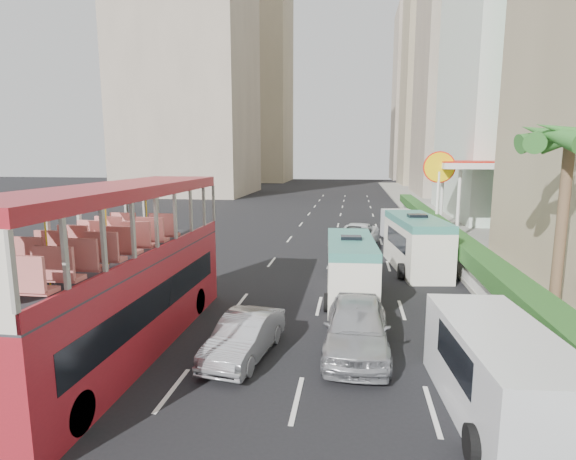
% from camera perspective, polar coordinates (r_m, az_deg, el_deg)
% --- Properties ---
extents(ground_plane, '(200.00, 200.00, 0.00)m').
position_cam_1_polar(ground_plane, '(13.46, 4.01, -16.59)').
color(ground_plane, black).
rests_on(ground_plane, ground).
extents(double_decker_bus, '(2.50, 11.00, 5.06)m').
position_cam_1_polar(double_decker_bus, '(14.28, -20.71, -4.84)').
color(double_decker_bus, maroon).
rests_on(double_decker_bus, ground).
extents(car_silver_lane_a, '(1.91, 4.01, 1.27)m').
position_cam_1_polar(car_silver_lane_a, '(13.93, -5.52, -15.68)').
color(car_silver_lane_a, '#B0B3B8').
rests_on(car_silver_lane_a, ground).
extents(car_silver_lane_b, '(1.98, 4.80, 1.63)m').
position_cam_1_polar(car_silver_lane_b, '(14.30, 8.63, -15.05)').
color(car_silver_lane_b, '#B0B3B8').
rests_on(car_silver_lane_b, ground).
extents(van_asset, '(3.14, 5.50, 1.45)m').
position_cam_1_polar(van_asset, '(29.84, 8.75, -2.05)').
color(van_asset, silver).
rests_on(van_asset, ground).
extents(minibus_near, '(2.21, 5.72, 2.49)m').
position_cam_1_polar(minibus_near, '(18.94, 7.93, -4.87)').
color(minibus_near, silver).
rests_on(minibus_near, ground).
extents(minibus_far, '(2.87, 6.44, 2.76)m').
position_cam_1_polar(minibus_far, '(24.27, 15.94, -1.65)').
color(minibus_far, silver).
rests_on(minibus_far, ground).
extents(panel_van_near, '(2.51, 5.37, 2.09)m').
position_cam_1_polar(panel_van_near, '(11.63, 25.29, -16.23)').
color(panel_van_near, silver).
rests_on(panel_van_near, ground).
extents(panel_van_far, '(2.89, 5.28, 2.00)m').
position_cam_1_polar(panel_van_far, '(32.05, 14.47, 0.37)').
color(panel_van_far, silver).
rests_on(panel_van_far, ground).
extents(sidewalk, '(6.00, 120.00, 0.18)m').
position_cam_1_polar(sidewalk, '(38.39, 20.49, 0.16)').
color(sidewalk, '#99968C').
rests_on(sidewalk, ground).
extents(kerb_wall, '(0.30, 44.00, 1.00)m').
position_cam_1_polar(kerb_wall, '(27.12, 19.56, -2.19)').
color(kerb_wall, silver).
rests_on(kerb_wall, sidewalk).
extents(hedge, '(1.10, 44.00, 0.70)m').
position_cam_1_polar(hedge, '(26.97, 19.66, -0.42)').
color(hedge, '#2D6626').
rests_on(hedge, kerb_wall).
extents(palm_tree, '(0.36, 0.36, 6.40)m').
position_cam_1_polar(palm_tree, '(17.68, 31.35, -0.15)').
color(palm_tree, brown).
rests_on(palm_tree, sidewalk).
extents(shell_station, '(6.50, 8.00, 5.50)m').
position_cam_1_polar(shell_station, '(36.38, 22.92, 3.75)').
color(shell_station, silver).
rests_on(shell_station, ground).
extents(tower_mid, '(16.00, 16.00, 50.00)m').
position_cam_1_polar(tower_mid, '(74.61, 23.38, 23.58)').
color(tower_mid, tan).
rests_on(tower_mid, ground).
extents(tower_far_a, '(14.00, 14.00, 44.00)m').
position_cam_1_polar(tower_far_a, '(96.79, 18.84, 18.57)').
color(tower_far_a, tan).
rests_on(tower_far_a, ground).
extents(tower_far_b, '(14.00, 14.00, 40.00)m').
position_cam_1_polar(tower_far_b, '(118.03, 16.81, 15.96)').
color(tower_far_b, tan).
rests_on(tower_far_b, ground).
extents(tower_left_a, '(18.00, 18.00, 52.00)m').
position_cam_1_polar(tower_left_a, '(74.29, -12.74, 24.96)').
color(tower_left_a, tan).
rests_on(tower_left_a, ground).
extents(tower_left_b, '(16.00, 16.00, 46.00)m').
position_cam_1_polar(tower_left_b, '(105.98, -4.46, 18.74)').
color(tower_left_b, tan).
rests_on(tower_left_b, ground).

